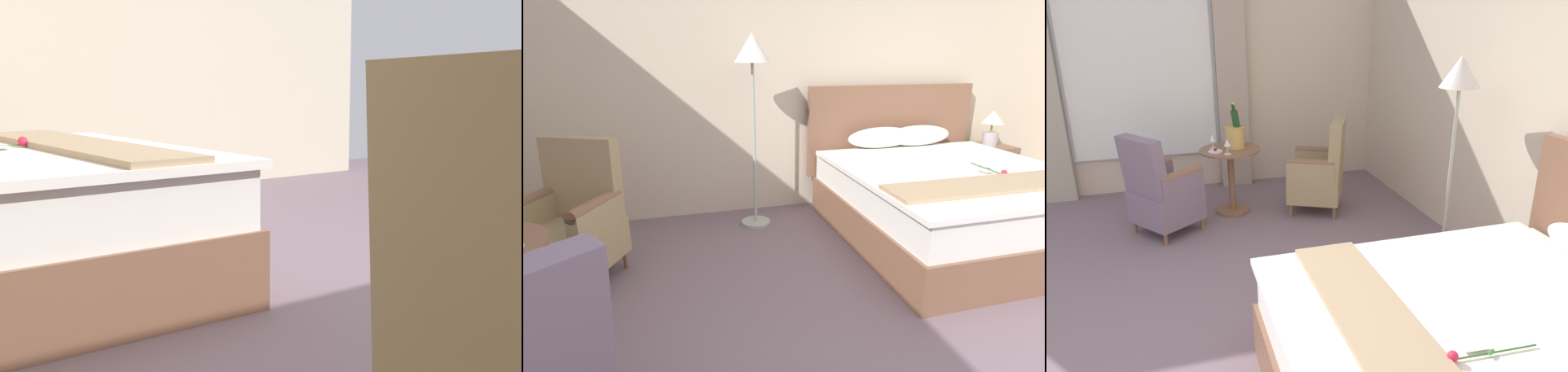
{
  "view_description": "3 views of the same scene",
  "coord_description": "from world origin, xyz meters",
  "views": [
    {
      "loc": [
        -2.35,
        2.52,
        0.99
      ],
      "look_at": [
        -0.59,
        1.2,
        0.67
      ],
      "focal_mm": 50.0,
      "sensor_mm": 36.0,
      "label": 1
    },
    {
      "loc": [
        -1.36,
        -1.18,
        1.57
      ],
      "look_at": [
        -0.71,
        1.15,
        0.79
      ],
      "focal_mm": 28.0,
      "sensor_mm": 36.0,
      "label": 2
    },
    {
      "loc": [
        2.5,
        0.3,
        2.01
      ],
      "look_at": [
        -0.72,
        1.25,
        0.81
      ],
      "focal_mm": 32.0,
      "sensor_mm": 36.0,
      "label": 3
    }
  ],
  "objects": [
    {
      "name": "ground_plane",
      "position": [
        0.0,
        0.0,
        0.0
      ],
      "size": [
        8.12,
        8.12,
        0.0
      ],
      "primitive_type": "plane",
      "color": "slate"
    },
    {
      "name": "wall_far_side",
      "position": [
        3.37,
        0.0,
        1.52
      ],
      "size": [
        0.12,
        5.85,
        3.03
      ],
      "color": "beige",
      "rests_on": "ground"
    }
  ]
}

